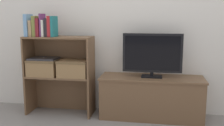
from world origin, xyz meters
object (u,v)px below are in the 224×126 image
at_px(tv_stand, 151,97).
at_px(book_plum, 42,25).
at_px(book_maroon, 40,27).
at_px(book_charcoal, 48,27).
at_px(book_teal, 54,26).
at_px(laptop, 44,59).
at_px(storage_basket_right, 74,67).
at_px(book_tan, 32,28).
at_px(storage_basket_left, 44,66).
at_px(tv, 152,54).
at_px(book_crimson, 51,26).
at_px(book_olive, 36,26).
at_px(book_ivory, 45,28).
at_px(book_skyblue, 28,25).

relative_size(tv_stand, book_plum, 4.48).
bearing_deg(book_maroon, book_charcoal, 0.00).
bearing_deg(book_teal, book_maroon, 180.00).
distance_m(tv_stand, laptop, 1.27).
xyz_separation_m(book_plum, storage_basket_right, (0.34, 0.03, -0.46)).
relative_size(book_tan, storage_basket_left, 0.53).
bearing_deg(storage_basket_left, tv, 2.14).
bearing_deg(book_teal, storage_basket_left, 168.20).
height_order(book_crimson, storage_basket_left, book_crimson).
distance_m(book_tan, storage_basket_left, 0.44).
xyz_separation_m(book_olive, storage_basket_right, (0.42, 0.03, -0.45)).
xyz_separation_m(book_plum, storage_basket_left, (-0.02, 0.03, -0.46)).
bearing_deg(laptop, book_charcoal, -22.44).
bearing_deg(tv, book_ivory, -176.25).
height_order(book_maroon, storage_basket_left, book_maroon).
bearing_deg(tv, book_crimson, -176.01).
relative_size(storage_basket_right, laptop, 1.08).
xyz_separation_m(book_plum, laptop, (-0.02, 0.03, -0.37)).
distance_m(tv_stand, book_crimson, 1.34).
relative_size(book_skyblue, book_crimson, 1.09).
height_order(tv_stand, tv, tv).
xyz_separation_m(book_maroon, laptop, (0.02, 0.03, -0.35)).
xyz_separation_m(tv_stand, laptop, (-1.21, -0.05, 0.40)).
bearing_deg(book_plum, book_skyblue, 180.00).
relative_size(book_skyblue, book_olive, 1.09).
distance_m(book_skyblue, book_teal, 0.30).
bearing_deg(book_charcoal, storage_basket_right, 6.38).
relative_size(tv_stand, book_charcoal, 5.60).
bearing_deg(book_ivory, book_skyblue, 180.00).
height_order(book_maroon, book_charcoal, same).
distance_m(tv, book_maroon, 1.26).
relative_size(book_skyblue, book_maroon, 1.22).
bearing_deg(book_maroon, book_teal, 0.00).
bearing_deg(book_olive, tv_stand, 3.51).
bearing_deg(book_skyblue, storage_basket_left, 11.88).
bearing_deg(book_tan, tv, 3.32).
height_order(book_plum, book_teal, book_plum).
height_order(tv_stand, storage_basket_left, storage_basket_left).
bearing_deg(book_skyblue, book_tan, 0.00).
relative_size(tv_stand, laptop, 3.60).
height_order(storage_basket_left, storage_basket_right, same).
bearing_deg(tv_stand, book_maroon, -176.36).
bearing_deg(tv_stand, book_charcoal, -176.06).
bearing_deg(storage_basket_left, laptop, -26.57).
bearing_deg(storage_basket_left, book_skyblue, -168.12).
height_order(book_teal, storage_basket_left, book_teal).
relative_size(tv_stand, storage_basket_right, 3.34).
height_order(book_ivory, storage_basket_left, book_ivory).
xyz_separation_m(book_ivory, laptop, (-0.04, 0.03, -0.34)).
height_order(tv, laptop, tv).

